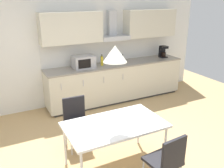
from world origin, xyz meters
The scene contains 14 objects.
ground_plane centered at (0.00, 0.00, -0.01)m, with size 9.24×7.28×0.02m, color tan.
wall_back centered at (0.00, 2.48, 1.36)m, with size 7.39×0.10×2.72m, color white.
kitchen_counter centered at (1.19, 2.11, 0.47)m, with size 3.46×0.67×0.93m.
backsplash_tile centered at (1.19, 2.42, 1.18)m, with size 3.44×0.02×0.51m, color silver.
upper_wall_cabinets centered at (1.19, 2.26, 1.81)m, with size 3.44×0.40×0.67m.
microwave centered at (0.36, 2.11, 1.07)m, with size 0.48×0.35×0.28m.
coffee_maker centered at (2.60, 2.13, 1.08)m, with size 0.18×0.19×0.30m.
bottle_white centered at (1.37, 2.13, 1.02)m, with size 0.06×0.06×0.21m.
bottle_yellow centered at (0.81, 2.11, 1.04)m, with size 0.06×0.06×0.26m.
bottle_brown centered at (1.12, 2.05, 1.01)m, with size 0.06×0.06×0.19m.
dining_table centered at (-0.05, -0.19, 0.68)m, with size 1.44×0.84×0.72m.
chair_far_left centered at (-0.37, 0.61, 0.53)m, with size 0.42×0.42×0.87m.
chair_near_right centered at (0.28, -0.99, 0.53)m, with size 0.44×0.44×0.87m.
pendant_lamp centered at (-0.05, -0.19, 1.76)m, with size 0.32×0.32×0.22m, color silver.
Camera 1 is at (-1.55, -3.03, 2.49)m, focal length 40.00 mm.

